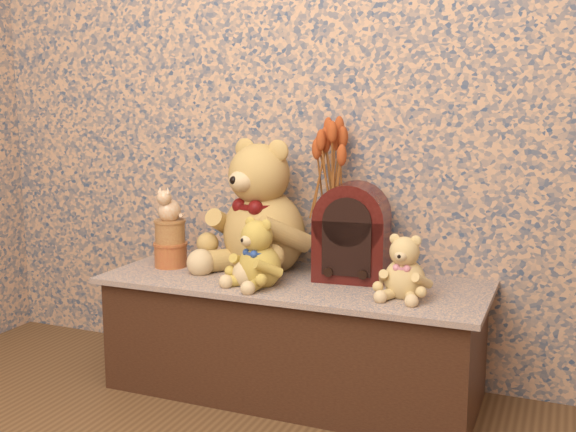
{
  "coord_description": "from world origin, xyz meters",
  "views": [
    {
      "loc": [
        0.91,
        -0.99,
        1.06
      ],
      "look_at": [
        0.0,
        1.19,
        0.67
      ],
      "focal_mm": 42.64,
      "sensor_mm": 36.0,
      "label": 1
    }
  ],
  "objects_px": {
    "teddy_large": "(264,200)",
    "teddy_small": "(405,264)",
    "biscuit_tin_lower": "(171,255)",
    "cat_figurine": "(169,203)",
    "cathedral_radio": "(352,231)",
    "teddy_medium": "(260,249)",
    "ceramic_vase": "(329,243)"
  },
  "relations": [
    {
      "from": "teddy_medium",
      "to": "teddy_small",
      "type": "relative_size",
      "value": 1.14
    },
    {
      "from": "cathedral_radio",
      "to": "cat_figurine",
      "type": "bearing_deg",
      "value": -178.74
    },
    {
      "from": "teddy_small",
      "to": "cathedral_radio",
      "type": "relative_size",
      "value": 0.64
    },
    {
      "from": "teddy_medium",
      "to": "cat_figurine",
      "type": "distance_m",
      "value": 0.47
    },
    {
      "from": "teddy_small",
      "to": "biscuit_tin_lower",
      "type": "xyz_separation_m",
      "value": [
        -0.94,
        0.07,
        -0.07
      ]
    },
    {
      "from": "teddy_large",
      "to": "biscuit_tin_lower",
      "type": "relative_size",
      "value": 4.24
    },
    {
      "from": "cathedral_radio",
      "to": "teddy_small",
      "type": "bearing_deg",
      "value": -40.22
    },
    {
      "from": "cathedral_radio",
      "to": "cat_figurine",
      "type": "height_order",
      "value": "cathedral_radio"
    },
    {
      "from": "teddy_large",
      "to": "teddy_small",
      "type": "xyz_separation_m",
      "value": [
        0.59,
        -0.18,
        -0.15
      ]
    },
    {
      "from": "teddy_medium",
      "to": "ceramic_vase",
      "type": "height_order",
      "value": "teddy_medium"
    },
    {
      "from": "teddy_large",
      "to": "teddy_small",
      "type": "height_order",
      "value": "teddy_large"
    },
    {
      "from": "teddy_large",
      "to": "teddy_medium",
      "type": "relative_size",
      "value": 2.08
    },
    {
      "from": "teddy_medium",
      "to": "biscuit_tin_lower",
      "type": "height_order",
      "value": "teddy_medium"
    },
    {
      "from": "biscuit_tin_lower",
      "to": "cat_figurine",
      "type": "height_order",
      "value": "cat_figurine"
    },
    {
      "from": "teddy_large",
      "to": "ceramic_vase",
      "type": "xyz_separation_m",
      "value": [
        0.25,
        0.04,
        -0.16
      ]
    },
    {
      "from": "teddy_small",
      "to": "cat_figurine",
      "type": "xyz_separation_m",
      "value": [
        -0.94,
        0.07,
        0.14
      ]
    },
    {
      "from": "teddy_medium",
      "to": "biscuit_tin_lower",
      "type": "distance_m",
      "value": 0.46
    },
    {
      "from": "teddy_small",
      "to": "biscuit_tin_lower",
      "type": "height_order",
      "value": "teddy_small"
    },
    {
      "from": "biscuit_tin_lower",
      "to": "cathedral_radio",
      "type": "bearing_deg",
      "value": 6.93
    },
    {
      "from": "cathedral_radio",
      "to": "biscuit_tin_lower",
      "type": "relative_size",
      "value": 2.79
    },
    {
      "from": "cat_figurine",
      "to": "teddy_small",
      "type": "bearing_deg",
      "value": -2.46
    },
    {
      "from": "biscuit_tin_lower",
      "to": "cat_figurine",
      "type": "relative_size",
      "value": 0.93
    },
    {
      "from": "teddy_small",
      "to": "cathedral_radio",
      "type": "height_order",
      "value": "cathedral_radio"
    },
    {
      "from": "teddy_medium",
      "to": "teddy_small",
      "type": "height_order",
      "value": "teddy_medium"
    },
    {
      "from": "cathedral_radio",
      "to": "ceramic_vase",
      "type": "relative_size",
      "value": 1.59
    },
    {
      "from": "ceramic_vase",
      "to": "cat_figurine",
      "type": "relative_size",
      "value": 1.63
    },
    {
      "from": "teddy_large",
      "to": "ceramic_vase",
      "type": "distance_m",
      "value": 0.3
    },
    {
      "from": "biscuit_tin_lower",
      "to": "ceramic_vase",
      "type": "bearing_deg",
      "value": 14.59
    },
    {
      "from": "teddy_small",
      "to": "biscuit_tin_lower",
      "type": "distance_m",
      "value": 0.95
    },
    {
      "from": "teddy_large",
      "to": "cat_figurine",
      "type": "bearing_deg",
      "value": -144.16
    },
    {
      "from": "biscuit_tin_lower",
      "to": "cat_figurine",
      "type": "xyz_separation_m",
      "value": [
        0.0,
        0.0,
        0.2
      ]
    },
    {
      "from": "teddy_small",
      "to": "cathedral_radio",
      "type": "distance_m",
      "value": 0.29
    }
  ]
}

